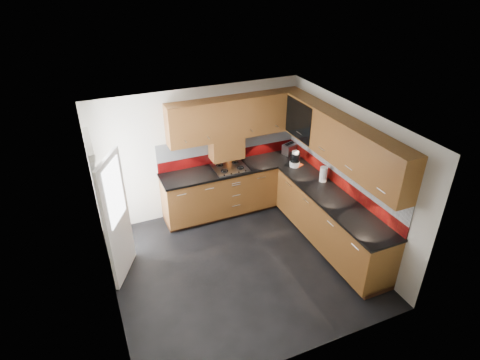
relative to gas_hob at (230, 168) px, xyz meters
name	(u,v)px	position (x,y,z in m)	size (l,w,h in m)	color
room	(239,184)	(-0.45, -1.47, 0.54)	(4.00, 3.80, 2.64)	black
base_cabinets	(278,205)	(0.62, -0.75, -0.52)	(2.70, 3.20, 0.95)	brown
countertop	(279,182)	(0.60, -0.77, -0.04)	(2.72, 3.22, 0.04)	black
backsplash	(285,159)	(0.83, -0.54, 0.25)	(2.70, 3.20, 0.54)	maroon
upper_cabinets	(289,129)	(0.78, -0.69, 0.88)	(2.50, 3.20, 0.72)	brown
extractor_hood	(226,148)	(0.00, 0.17, 0.32)	(0.60, 0.33, 0.40)	brown
glass_cabinet	(306,118)	(1.26, -0.40, 0.91)	(0.32, 0.80, 0.66)	black
back_door	(108,212)	(-2.23, -0.72, 0.08)	(0.42, 1.19, 2.04)	white
gas_hob	(230,168)	(0.00, 0.00, 0.00)	(0.59, 0.52, 0.05)	silver
utensil_pot	(230,157)	(0.09, 0.24, 0.08)	(0.12, 0.12, 0.44)	#CC5213
toaster	(290,149)	(1.30, 0.12, 0.08)	(0.32, 0.26, 0.20)	silver
food_processor	(295,159)	(1.12, -0.39, 0.12)	(0.18, 0.18, 0.30)	white
paper_towel	(323,174)	(1.29, -1.05, 0.12)	(0.13, 0.13, 0.26)	white
orange_cloth	(298,165)	(1.19, -0.39, -0.01)	(0.15, 0.13, 0.02)	#D54617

